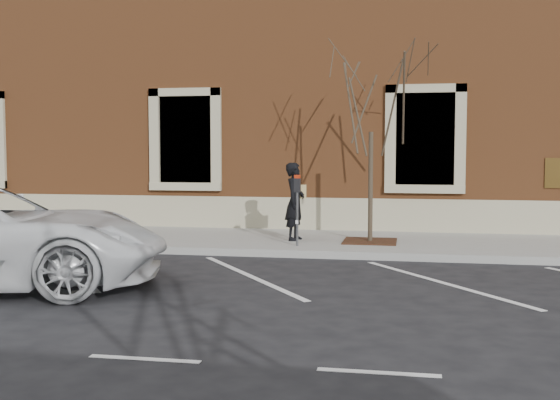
# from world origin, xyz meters

# --- Properties ---
(ground) EXTENTS (120.00, 120.00, 0.00)m
(ground) POSITION_xyz_m (0.00, 0.00, 0.00)
(ground) COLOR #28282B
(ground) RESTS_ON ground
(sidewalk_near) EXTENTS (40.00, 3.50, 0.15)m
(sidewalk_near) POSITION_xyz_m (0.00, 1.75, 0.07)
(sidewalk_near) COLOR #A19F97
(sidewalk_near) RESTS_ON ground
(curb_near) EXTENTS (40.00, 0.12, 0.15)m
(curb_near) POSITION_xyz_m (0.00, -0.05, 0.07)
(curb_near) COLOR #9E9E99
(curb_near) RESTS_ON ground
(parking_stripes) EXTENTS (28.00, 4.40, 0.01)m
(parking_stripes) POSITION_xyz_m (0.00, -2.20, 0.00)
(parking_stripes) COLOR silver
(parking_stripes) RESTS_ON ground
(building_civic) EXTENTS (40.00, 8.62, 8.00)m
(building_civic) POSITION_xyz_m (0.00, 7.74, 4.00)
(building_civic) COLOR brown
(building_civic) RESTS_ON ground
(man) EXTENTS (0.49, 0.67, 1.71)m
(man) POSITION_xyz_m (0.17, 1.47, 1.01)
(man) COLOR black
(man) RESTS_ON sidewalk_near
(parking_meter) EXTENTS (0.13, 0.10, 1.48)m
(parking_meter) POSITION_xyz_m (0.37, 0.57, 1.18)
(parking_meter) COLOR #595B60
(parking_meter) RESTS_ON sidewalk_near
(tree_grate) EXTENTS (1.14, 1.14, 0.03)m
(tree_grate) POSITION_xyz_m (1.82, 1.48, 0.16)
(tree_grate) COLOR #3F1C14
(tree_grate) RESTS_ON sidewalk_near
(sapling) EXTENTS (2.59, 2.59, 4.32)m
(sapling) POSITION_xyz_m (1.82, 1.48, 3.17)
(sapling) COLOR #3D3225
(sapling) RESTS_ON sidewalk_near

